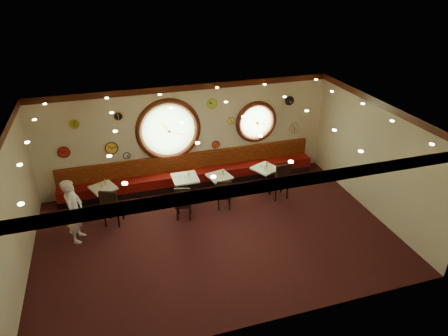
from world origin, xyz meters
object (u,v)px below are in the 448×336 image
at_px(table_d, 265,176).
at_px(condiment_d_bottle, 267,164).
at_px(table_a, 104,195).
at_px(chair_d, 281,179).
at_px(condiment_c_pepper, 221,174).
at_px(table_b, 186,186).
at_px(chair_c, 224,193).
at_px(condiment_b_pepper, 185,176).
at_px(condiment_a_bottle, 105,182).
at_px(condiment_b_bottle, 188,174).
at_px(waiter, 74,211).
at_px(condiment_c_bottle, 223,172).
at_px(condiment_b_salt, 180,176).
at_px(condiment_d_pepper, 265,167).
at_px(chair_a, 111,205).
at_px(condiment_a_salt, 101,185).
at_px(chair_b, 183,201).
at_px(condiment_a_pepper, 102,187).
at_px(condiment_c_salt, 217,174).
at_px(table_c, 219,183).
at_px(condiment_d_salt, 262,166).

relative_size(table_d, condiment_d_bottle, 5.35).
relative_size(table_a, chair_d, 1.15).
bearing_deg(condiment_c_pepper, table_b, 179.96).
relative_size(chair_c, condiment_b_pepper, 6.21).
distance_m(chair_d, condiment_a_bottle, 5.05).
distance_m(condiment_b_bottle, waiter, 3.29).
relative_size(condiment_c_bottle, condiment_d_bottle, 0.87).
height_order(table_a, chair_c, chair_c).
bearing_deg(waiter, condiment_a_bottle, -14.38).
distance_m(condiment_b_salt, condiment_d_pepper, 2.58).
relative_size(chair_a, condiment_d_pepper, 6.28).
relative_size(table_a, condiment_a_salt, 7.45).
bearing_deg(condiment_b_salt, condiment_b_bottle, -1.51).
bearing_deg(chair_c, condiment_c_pepper, 94.49).
distance_m(chair_b, condiment_a_salt, 2.44).
bearing_deg(condiment_b_pepper, table_d, -0.40).
bearing_deg(chair_d, chair_c, 177.35).
relative_size(table_d, condiment_c_pepper, 10.10).
xyz_separation_m(condiment_b_salt, condiment_c_pepper, (1.19, -0.05, -0.10)).
bearing_deg(table_d, chair_c, -155.00).
relative_size(chair_b, chair_c, 1.08).
relative_size(chair_b, condiment_d_pepper, 5.82).
xyz_separation_m(condiment_c_bottle, waiter, (-4.16, -1.01, 0.09)).
xyz_separation_m(table_d, chair_a, (-4.62, -0.59, 0.17)).
bearing_deg(condiment_b_salt, condiment_c_pepper, -2.58).
bearing_deg(condiment_d_bottle, table_d, -143.24).
height_order(table_b, condiment_a_salt, condiment_a_salt).
relative_size(table_a, condiment_d_pepper, 7.67).
bearing_deg(condiment_a_bottle, table_d, -5.29).
relative_size(condiment_a_salt, condiment_b_pepper, 1.18).
bearing_deg(chair_b, condiment_a_pepper, 167.34).
bearing_deg(chair_c, condiment_a_pepper, 177.02).
bearing_deg(table_b, condiment_c_bottle, 1.21).
bearing_deg(chair_b, chair_c, 22.81).
distance_m(table_d, condiment_d_pepper, 0.33).
height_order(chair_d, condiment_c_salt, chair_d).
distance_m(condiment_c_salt, condiment_a_pepper, 3.27).
distance_m(table_c, condiment_c_salt, 0.32).
xyz_separation_m(table_d, chair_d, (0.24, -0.66, 0.21)).
bearing_deg(condiment_b_bottle, chair_c, -43.67).
bearing_deg(chair_a, waiter, -135.91).
distance_m(condiment_b_salt, condiment_c_salt, 1.08).
height_order(condiment_c_salt, condiment_a_pepper, condiment_c_salt).
distance_m(chair_c, condiment_a_salt, 3.48).
relative_size(chair_a, condiment_c_salt, 6.80).
height_order(table_d, condiment_b_pepper, condiment_b_pepper).
height_order(table_c, condiment_b_bottle, condiment_b_bottle).
height_order(condiment_d_salt, condiment_d_bottle, condiment_d_bottle).
distance_m(chair_c, condiment_c_pepper, 0.78).
distance_m(condiment_b_pepper, waiter, 3.16).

